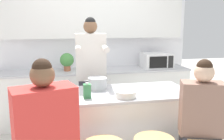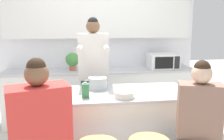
# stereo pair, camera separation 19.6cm
# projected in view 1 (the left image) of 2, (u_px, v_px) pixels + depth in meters

# --- Properties ---
(wall_back) EXTENTS (3.53, 0.22, 2.70)m
(wall_back) POSITION_uv_depth(u_px,v_px,m) (93.00, 33.00, 4.45)
(wall_back) COLOR white
(wall_back) RESTS_ON ground_plane
(back_counter) EXTENTS (3.28, 0.61, 0.92)m
(back_counter) POSITION_uv_depth(u_px,v_px,m) (96.00, 95.00, 4.38)
(back_counter) COLOR white
(back_counter) RESTS_ON ground_plane
(kitchen_island) EXTENTS (1.80, 0.76, 0.92)m
(kitchen_island) POSITION_uv_depth(u_px,v_px,m) (113.00, 129.00, 3.00)
(kitchen_island) COLOR black
(kitchen_island) RESTS_ON ground_plane
(person_cooking) EXTENTS (0.45, 0.59, 1.79)m
(person_cooking) POSITION_uv_depth(u_px,v_px,m) (91.00, 83.00, 3.46)
(person_cooking) COLOR #383842
(person_cooking) RESTS_ON ground_plane
(person_seated_near) EXTENTS (0.45, 0.37, 1.39)m
(person_seated_near) POSITION_uv_depth(u_px,v_px,m) (200.00, 135.00, 2.46)
(person_seated_near) COLOR #333338
(person_seated_near) RESTS_ON ground_plane
(cooking_pot) EXTENTS (0.32, 0.23, 0.14)m
(cooking_pot) POSITION_uv_depth(u_px,v_px,m) (98.00, 83.00, 3.03)
(cooking_pot) COLOR #B7BABC
(cooking_pot) RESTS_ON kitchen_island
(fruit_bowl) EXTENTS (0.22, 0.22, 0.07)m
(fruit_bowl) POSITION_uv_depth(u_px,v_px,m) (126.00, 94.00, 2.70)
(fruit_bowl) COLOR silver
(fruit_bowl) RESTS_ON kitchen_island
(coffee_cup_near) EXTENTS (0.11, 0.08, 0.08)m
(coffee_cup_near) POSITION_uv_depth(u_px,v_px,m) (56.00, 95.00, 2.67)
(coffee_cup_near) COLOR #4C7099
(coffee_cup_near) RESTS_ON kitchen_island
(banana_bunch) EXTENTS (0.13, 0.10, 0.04)m
(banana_bunch) POSITION_uv_depth(u_px,v_px,m) (187.00, 92.00, 2.83)
(banana_bunch) COLOR yellow
(banana_bunch) RESTS_ON kitchen_island
(juice_carton) EXTENTS (0.08, 0.08, 0.17)m
(juice_carton) POSITION_uv_depth(u_px,v_px,m) (87.00, 91.00, 2.68)
(juice_carton) COLOR #38844C
(juice_carton) RESTS_ON kitchen_island
(microwave) EXTENTS (0.51, 0.40, 0.26)m
(microwave) POSITION_uv_depth(u_px,v_px,m) (156.00, 60.00, 4.46)
(microwave) COLOR white
(microwave) RESTS_ON back_counter
(potted_plant) EXTENTS (0.23, 0.23, 0.30)m
(potted_plant) POSITION_uv_depth(u_px,v_px,m) (67.00, 61.00, 4.16)
(potted_plant) COLOR #A86042
(potted_plant) RESTS_ON back_counter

